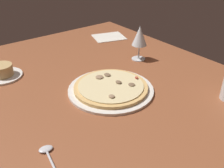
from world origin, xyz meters
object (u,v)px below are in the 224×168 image
Objects in this scene: spoon at (47,152)px; paper_menu at (109,37)px; ramekin_on_saucer at (2,72)px; pizza_main at (111,88)px; wine_glass_far at (140,37)px.

paper_menu is at bearing -47.30° from spoon.
ramekin_on_saucer reaches higher than spoon.
pizza_main is 2.04× the size of ramekin_on_saucer.
ramekin_on_saucer is 66.57cm from paper_menu.
pizza_main reaches higher than spoon.
ramekin_on_saucer is at bearing -4.88° from spoon.
pizza_main is at bearing 161.11° from paper_menu.
paper_menu is (33.76, -7.34, -11.21)cm from wine_glass_far.
spoon is at bearing 175.12° from ramekin_on_saucer.
pizza_main is 33.96cm from wine_glass_far.
wine_glass_far is at bearing -174.95° from paper_menu.
wine_glass_far is 70.63cm from spoon.
pizza_main is 60.79cm from paper_menu.
ramekin_on_saucer is (37.18, 29.56, 1.00)cm from pizza_main.
spoon is at bearing 116.19° from wine_glass_far.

